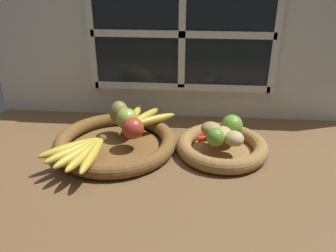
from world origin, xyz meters
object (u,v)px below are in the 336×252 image
apple_green_back (127,119)px  lime_near (215,137)px  apple_red_right (133,129)px  banana_bunch_front (81,151)px  potato_back (228,127)px  potato_large (223,134)px  fruit_bowl_right (222,147)px  banana_bunch_back (143,118)px  potato_oblong (211,129)px  potato_small (234,139)px  fruit_bowl_left (115,143)px  pear_brown (119,113)px  lime_far (232,125)px  chili_pepper (219,139)px

apple_green_back → lime_near: size_ratio=1.27×
apple_red_right → banana_bunch_front: apple_red_right is taller
banana_bunch_front → potato_back: bearing=22.4°
potato_large → fruit_bowl_right: bearing=23.6°
apple_green_back → lime_near: (27.90, -8.82, -0.74)cm
apple_green_back → banana_bunch_back: (4.30, 6.19, -2.16)cm
potato_back → banana_bunch_back: bearing=165.7°
potato_oblong → potato_small: (6.48, -5.72, 0.01)cm
fruit_bowl_right → lime_near: 6.85cm
fruit_bowl_left → apple_red_right: (6.09, -1.51, 5.82)cm
apple_green_back → banana_bunch_front: size_ratio=0.35×
apple_green_back → potato_small: bearing=-13.8°
lime_near → fruit_bowl_right: bearing=56.3°
fruit_bowl_left → fruit_bowl_right: same height
apple_green_back → lime_near: 29.27cm
banana_bunch_back → lime_near: lime_near is taller
fruit_bowl_right → lime_near: (-2.46, -3.70, 5.21)cm
potato_oblong → potato_back: 5.56cm
fruit_bowl_right → potato_large: potato_large is taller
potato_large → potato_oblong: bearing=142.1°
pear_brown → lime_far: bearing=-6.7°
lime_near → potato_large: bearing=56.3°
fruit_bowl_left → potato_small: size_ratio=6.37×
apple_red_right → pear_brown: size_ratio=0.81×
apple_red_right → potato_oblong: bearing=10.0°
fruit_bowl_right → banana_bunch_back: 28.67cm
potato_back → fruit_bowl_right: bearing=-114.4°
apple_green_back → potato_large: (30.37, -5.13, -1.44)cm
fruit_bowl_left → potato_back: potato_back is taller
apple_red_right → lime_near: (24.76, -2.18, -0.59)cm
potato_large → chili_pepper: bearing=-125.5°
fruit_bowl_left → apple_red_right: 8.56cm
apple_red_right → potato_oblong: 24.18cm
apple_green_back → pear_brown: 4.19cm
apple_green_back → apple_red_right: 7.35cm
banana_bunch_front → potato_small: bearing=13.1°
banana_bunch_back → fruit_bowl_right: bearing=-23.5°
banana_bunch_front → potato_back: potato_back is taller
fruit_bowl_right → fruit_bowl_left: bearing=180.0°
potato_oblong → lime_far: size_ratio=1.03×
apple_green_back → banana_bunch_back: bearing=55.2°
apple_red_right → lime_far: bearing=9.8°
banana_bunch_front → lime_far: bearing=21.4°
potato_small → potato_large: bearing=135.0°
banana_bunch_back → potato_large: bearing=-23.5°
lime_far → lime_near: bearing=-125.8°
potato_small → lime_far: 6.84cm
fruit_bowl_left → apple_green_back: bearing=60.1°
apple_red_right → potato_large: (27.22, 1.51, -1.28)cm
potato_small → pear_brown: bearing=163.2°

